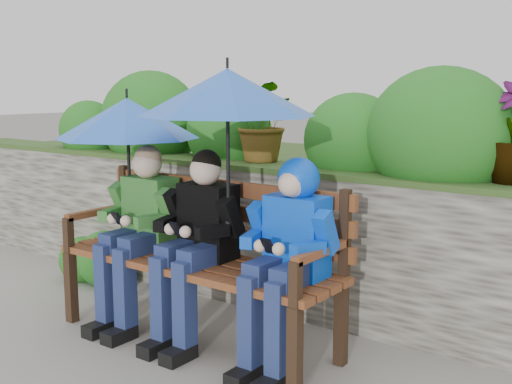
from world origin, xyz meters
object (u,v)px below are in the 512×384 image
Objects in this scene: boy_middle at (197,236)px; boy_right at (288,245)px; boy_left at (139,226)px; umbrella_left at (127,118)px; park_bench at (203,249)px; umbrella_right at (228,93)px.

boy_middle is 1.01× the size of boy_right.
boy_left is 1.27× the size of umbrella_left.
park_bench is at bearing 2.61° from umbrella_left.
umbrella_left is 0.90m from umbrella_right.
umbrella_right is at bearing -14.37° from park_bench.
boy_right is at bearing -2.34° from umbrella_left.
park_bench is at bearing 173.19° from boy_right.
umbrella_right is (0.73, 0.03, 0.86)m from boy_left.
boy_middle is 0.96m from umbrella_left.
umbrella_left reaches higher than park_bench.
boy_right is (0.69, -0.08, 0.14)m from park_bench.
park_bench is 0.71m from boy_right.
park_bench is 0.14m from boy_middle.
boy_right is 1.46m from umbrella_left.
umbrella_right is (0.26, -0.07, 0.97)m from park_bench.
park_bench is 1.87× the size of umbrella_right.
park_bench is 1.01m from umbrella_left.
park_bench is 1.61× the size of boy_right.
boy_right is at bearing -2.17° from umbrella_right.
boy_left is 1.17× the size of umbrella_right.
boy_left is 1.01× the size of boy_right.
boy_left reaches higher than park_bench.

